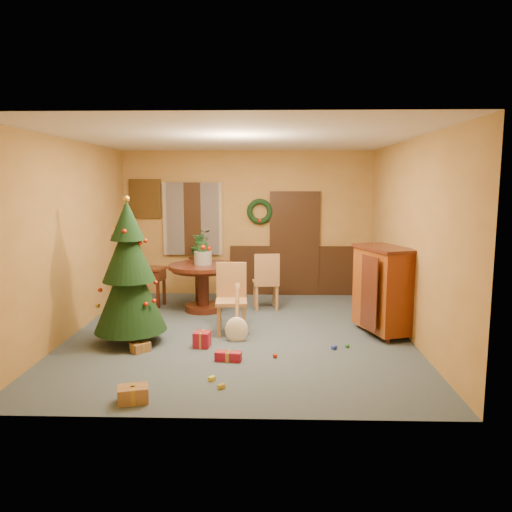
{
  "coord_description": "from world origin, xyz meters",
  "views": [
    {
      "loc": [
        0.46,
        -7.29,
        2.26
      ],
      "look_at": [
        0.24,
        0.4,
        1.13
      ],
      "focal_mm": 35.0,
      "sensor_mm": 36.0,
      "label": 1
    }
  ],
  "objects_px": {
    "chair_near": "(231,296)",
    "writing_desk": "(143,277)",
    "sideboard": "(383,288)",
    "christmas_tree": "(129,274)",
    "dining_table": "(203,278)"
  },
  "relations": [
    {
      "from": "writing_desk",
      "to": "sideboard",
      "type": "relative_size",
      "value": 0.66
    },
    {
      "from": "dining_table",
      "to": "writing_desk",
      "type": "bearing_deg",
      "value": 163.13
    },
    {
      "from": "chair_near",
      "to": "writing_desk",
      "type": "distance_m",
      "value": 2.4
    },
    {
      "from": "chair_near",
      "to": "writing_desk",
      "type": "relative_size",
      "value": 1.21
    },
    {
      "from": "christmas_tree",
      "to": "writing_desk",
      "type": "distance_m",
      "value": 2.24
    },
    {
      "from": "dining_table",
      "to": "chair_near",
      "type": "bearing_deg",
      "value": -64.73
    },
    {
      "from": "dining_table",
      "to": "writing_desk",
      "type": "relative_size",
      "value": 1.39
    },
    {
      "from": "chair_near",
      "to": "christmas_tree",
      "type": "bearing_deg",
      "value": -158.68
    },
    {
      "from": "dining_table",
      "to": "christmas_tree",
      "type": "bearing_deg",
      "value": -113.67
    },
    {
      "from": "dining_table",
      "to": "christmas_tree",
      "type": "relative_size",
      "value": 0.58
    },
    {
      "from": "christmas_tree",
      "to": "writing_desk",
      "type": "relative_size",
      "value": 2.38
    },
    {
      "from": "christmas_tree",
      "to": "sideboard",
      "type": "xyz_separation_m",
      "value": [
        3.67,
        0.51,
        -0.28
      ]
    },
    {
      "from": "dining_table",
      "to": "chair_near",
      "type": "relative_size",
      "value": 1.15
    },
    {
      "from": "chair_near",
      "to": "sideboard",
      "type": "relative_size",
      "value": 0.8
    },
    {
      "from": "chair_near",
      "to": "dining_table",
      "type": "bearing_deg",
      "value": 115.27
    }
  ]
}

